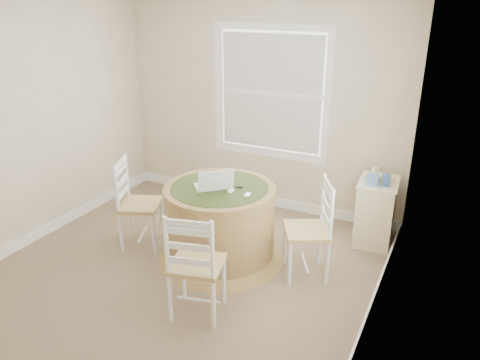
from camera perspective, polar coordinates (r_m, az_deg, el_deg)
The scene contains 14 objects.
room at distance 4.21m, azimuth -4.63°, elevation 4.65°, with size 3.64×3.64×2.64m.
round_table at distance 4.69m, azimuth -2.43°, elevation -4.92°, with size 1.28×1.28×0.79m.
chair_left at distance 5.02m, azimuth -12.09°, elevation -2.93°, with size 0.42×0.40×0.95m, color white, non-canonical shape.
chair_near at distance 3.90m, azimuth -5.30°, elevation -10.15°, with size 0.42×0.40×0.95m, color white, non-canonical shape.
chair_right at distance 4.43m, azimuth 8.14°, elevation -6.12°, with size 0.42×0.40×0.95m, color white, non-canonical shape.
laptop at distance 4.51m, azimuth -3.22°, elevation -0.62°, with size 0.46×0.45×0.24m.
mouse at distance 4.43m, azimuth -1.14°, elevation -1.33°, with size 0.06×0.10×0.03m, color white.
phone at distance 4.36m, azimuth 0.91°, elevation -1.85°, with size 0.04×0.09×0.02m, color #B7BABF.
keys at distance 4.52m, azimuth -0.05°, elevation -0.88°, with size 0.06×0.05×0.03m, color black.
corner_chest at distance 5.23m, azimuth 16.16°, elevation -3.72°, with size 0.44×0.57×0.71m.
tissue_box at distance 4.96m, azimuth 15.91°, elevation 0.02°, with size 0.12×0.12×0.10m, color #5885C9.
box_yellow at distance 5.10m, azimuth 17.16°, elevation 0.21°, with size 0.15×0.10×0.06m, color #F2DB55.
box_blue at distance 4.97m, azimuth 17.34°, elevation 0.03°, with size 0.08×0.08×0.12m, color #2F528E.
cup_cream at distance 5.21m, azimuth 16.18°, elevation 0.97°, with size 0.07×0.07×0.09m, color beige.
Camera 1 is at (2.24, -3.28, 2.53)m, focal length 35.00 mm.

